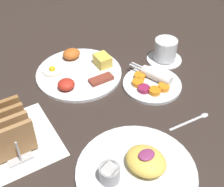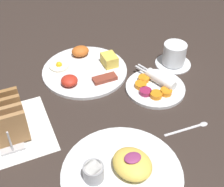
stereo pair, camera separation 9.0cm
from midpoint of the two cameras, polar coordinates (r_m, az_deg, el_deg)
The scene contains 8 objects.
ground_plane at distance 0.87m, azimuth -5.44°, elevation -4.81°, with size 3.00×3.00×0.00m, color #332823.
napkin_flat at distance 0.86m, azimuth -20.59°, elevation -8.64°, with size 0.22×0.22×0.00m.
plate_breakfast at distance 1.02m, azimuth -8.58°, elevation 3.96°, with size 0.28×0.28×0.05m.
plate_condiments at distance 0.97m, azimuth 4.73°, elevation 1.86°, with size 0.18×0.20×0.04m.
plate_foreground at distance 0.74m, azimuth 1.02°, elevation -13.82°, with size 0.29×0.29×0.06m.
toast_rack at distance 0.82m, azimuth -21.41°, elevation -6.38°, with size 0.10×0.15×0.10m.
coffee_cup at distance 1.07m, azimuth 7.33°, elevation 7.62°, with size 0.12×0.12×0.08m.
teaspoon at distance 0.88m, azimuth 12.26°, elevation -4.61°, with size 0.13×0.02×0.01m.
Camera 1 is at (-0.28, -0.54, 0.62)m, focal length 50.00 mm.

